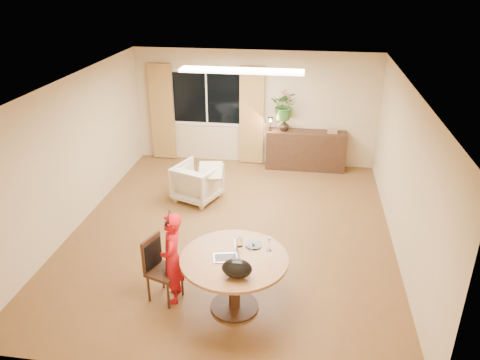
# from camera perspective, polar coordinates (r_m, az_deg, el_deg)

# --- Properties ---
(floor) EXTENTS (6.50, 6.50, 0.00)m
(floor) POSITION_cam_1_polar(r_m,az_deg,el_deg) (8.27, -1.05, -6.26)
(floor) COLOR brown
(floor) RESTS_ON ground
(ceiling) EXTENTS (6.50, 6.50, 0.00)m
(ceiling) POSITION_cam_1_polar(r_m,az_deg,el_deg) (7.28, -1.21, 11.56)
(ceiling) COLOR white
(ceiling) RESTS_ON wall_back
(wall_back) EXTENTS (5.50, 0.00, 5.50)m
(wall_back) POSITION_cam_1_polar(r_m,az_deg,el_deg) (10.72, 1.78, 8.73)
(wall_back) COLOR tan
(wall_back) RESTS_ON floor
(wall_left) EXTENTS (0.00, 6.50, 6.50)m
(wall_left) POSITION_cam_1_polar(r_m,az_deg,el_deg) (8.55, -19.64, 3.01)
(wall_left) COLOR tan
(wall_left) RESTS_ON floor
(wall_right) EXTENTS (0.00, 6.50, 6.50)m
(wall_right) POSITION_cam_1_polar(r_m,az_deg,el_deg) (7.75, 19.38, 0.81)
(wall_right) COLOR tan
(wall_right) RESTS_ON floor
(window) EXTENTS (1.70, 0.03, 1.30)m
(window) POSITION_cam_1_polar(r_m,az_deg,el_deg) (10.83, -4.09, 9.94)
(window) COLOR white
(window) RESTS_ON wall_back
(curtain_left) EXTENTS (0.55, 0.08, 2.25)m
(curtain_left) POSITION_cam_1_polar(r_m,az_deg,el_deg) (11.12, -9.47, 8.16)
(curtain_left) COLOR brown
(curtain_left) RESTS_ON wall_back
(curtain_right) EXTENTS (0.55, 0.08, 2.25)m
(curtain_right) POSITION_cam_1_polar(r_m,az_deg,el_deg) (10.68, 1.44, 7.80)
(curtain_right) COLOR brown
(curtain_right) RESTS_ON wall_back
(ceiling_panel) EXTENTS (2.20, 0.35, 0.05)m
(ceiling_panel) POSITION_cam_1_polar(r_m,az_deg,el_deg) (8.44, 0.19, 13.18)
(ceiling_panel) COLOR white
(ceiling_panel) RESTS_ON ceiling
(dining_table) EXTENTS (1.42, 1.42, 0.81)m
(dining_table) POSITION_cam_1_polar(r_m,az_deg,el_deg) (6.24, -0.70, -10.75)
(dining_table) COLOR brown
(dining_table) RESTS_ON floor
(dining_chair) EXTENTS (0.56, 0.53, 0.93)m
(dining_chair) POSITION_cam_1_polar(r_m,az_deg,el_deg) (6.59, -9.21, -10.80)
(dining_chair) COLOR #321B10
(dining_chair) RESTS_ON floor
(child) EXTENTS (0.53, 0.38, 1.33)m
(child) POSITION_cam_1_polar(r_m,az_deg,el_deg) (6.45, -8.24, -9.41)
(child) COLOR red
(child) RESTS_ON floor
(laptop) EXTENTS (0.38, 0.29, 0.22)m
(laptop) POSITION_cam_1_polar(r_m,az_deg,el_deg) (6.07, -1.79, -8.65)
(laptop) COLOR #B7B7BC
(laptop) RESTS_ON dining_table
(tumbler) EXTENTS (0.08, 0.08, 0.11)m
(tumbler) POSITION_cam_1_polar(r_m,az_deg,el_deg) (6.34, -0.02, -7.64)
(tumbler) COLOR white
(tumbler) RESTS_ON dining_table
(wine_glass) EXTENTS (0.09, 0.09, 0.20)m
(wine_glass) POSITION_cam_1_polar(r_m,az_deg,el_deg) (6.25, 3.58, -7.73)
(wine_glass) COLOR white
(wine_glass) RESTS_ON dining_table
(pot_lid) EXTENTS (0.25, 0.25, 0.04)m
(pot_lid) POSITION_cam_1_polar(r_m,az_deg,el_deg) (6.37, 1.67, -7.89)
(pot_lid) COLOR white
(pot_lid) RESTS_ON dining_table
(handbag) EXTENTS (0.42, 0.30, 0.25)m
(handbag) POSITION_cam_1_polar(r_m,az_deg,el_deg) (5.73, -0.38, -10.74)
(handbag) COLOR black
(handbag) RESTS_ON dining_table
(armchair) EXTENTS (1.03, 1.04, 0.74)m
(armchair) POSITION_cam_1_polar(r_m,az_deg,el_deg) (9.24, -5.22, -0.27)
(armchair) COLOR beige
(armchair) RESTS_ON floor
(throw) EXTENTS (0.53, 0.61, 0.03)m
(throw) POSITION_cam_1_polar(r_m,az_deg,el_deg) (8.96, -3.63, 1.64)
(throw) COLOR beige
(throw) RESTS_ON armchair
(sideboard) EXTENTS (1.77, 0.43, 0.89)m
(sideboard) POSITION_cam_1_polar(r_m,az_deg,el_deg) (10.70, 8.02, 3.61)
(sideboard) COLOR #321B10
(sideboard) RESTS_ON floor
(vase) EXTENTS (0.29, 0.29, 0.25)m
(vase) POSITION_cam_1_polar(r_m,az_deg,el_deg) (10.52, 5.36, 6.67)
(vase) COLOR black
(vase) RESTS_ON sideboard
(bouquet) EXTENTS (0.64, 0.57, 0.66)m
(bouquet) POSITION_cam_1_polar(r_m,az_deg,el_deg) (10.39, 5.49, 9.04)
(bouquet) COLOR #2F6325
(bouquet) RESTS_ON vase
(book_stack) EXTENTS (0.22, 0.17, 0.09)m
(book_stack) POSITION_cam_1_polar(r_m,az_deg,el_deg) (10.55, 11.21, 5.89)
(book_stack) COLOR #8C5D47
(book_stack) RESTS_ON sideboard
(desk_lamp) EXTENTS (0.16, 0.16, 0.32)m
(desk_lamp) POSITION_cam_1_polar(r_m,az_deg,el_deg) (10.48, 3.74, 6.85)
(desk_lamp) COLOR black
(desk_lamp) RESTS_ON sideboard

